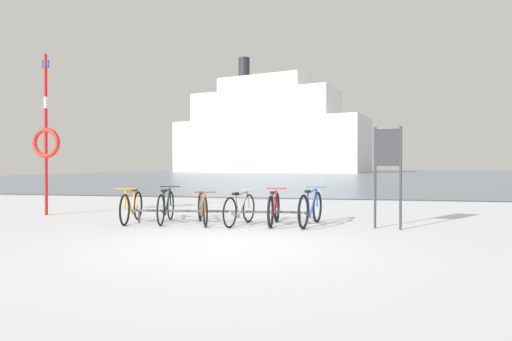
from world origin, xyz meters
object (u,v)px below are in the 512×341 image
(bicycle_1, at_px, (166,207))
(ferry_ship, at_px, (268,133))
(bicycle_3, at_px, (240,209))
(bicycle_5, at_px, (311,208))
(rescue_post, at_px, (46,139))
(bicycle_4, at_px, (274,209))
(bicycle_0, at_px, (132,207))
(info_sign, at_px, (388,159))
(bicycle_2, at_px, (203,209))

(bicycle_1, bearing_deg, ferry_ship, 97.79)
(bicycle_1, xyz_separation_m, bicycle_3, (1.71, -0.03, -0.02))
(bicycle_1, bearing_deg, bicycle_3, -1.06)
(bicycle_5, height_order, rescue_post, rescue_post)
(bicycle_4, distance_m, rescue_post, 6.34)
(rescue_post, distance_m, ferry_ship, 73.61)
(bicycle_3, relative_size, ferry_ship, 0.04)
(bicycle_3, distance_m, rescue_post, 5.67)
(bicycle_4, bearing_deg, bicycle_1, -177.11)
(bicycle_5, height_order, ferry_ship, ferry_ship)
(bicycle_4, xyz_separation_m, bicycle_5, (0.79, 0.04, 0.02))
(bicycle_0, xyz_separation_m, bicycle_4, (3.19, 0.25, -0.01))
(info_sign, distance_m, rescue_post, 8.50)
(bicycle_0, distance_m, bicycle_2, 1.64)
(bicycle_2, relative_size, info_sign, 0.74)
(bicycle_5, distance_m, info_sign, 1.89)
(bicycle_0, xyz_separation_m, bicycle_3, (2.47, 0.10, -0.01))
(rescue_post, bearing_deg, info_sign, -5.89)
(bicycle_3, distance_m, info_sign, 3.25)
(bicycle_0, height_order, info_sign, info_sign)
(bicycle_0, relative_size, info_sign, 0.81)
(bicycle_2, height_order, rescue_post, rescue_post)
(bicycle_3, height_order, rescue_post, rescue_post)
(bicycle_0, distance_m, ferry_ship, 75.02)
(info_sign, bearing_deg, rescue_post, 174.11)
(bicycle_1, bearing_deg, bicycle_2, -3.50)
(info_sign, xyz_separation_m, rescue_post, (-8.43, 0.87, 0.56))
(bicycle_4, bearing_deg, bicycle_3, -167.89)
(bicycle_0, relative_size, ferry_ship, 0.04)
(bicycle_0, xyz_separation_m, rescue_post, (-2.89, 0.97, 1.61))
(bicycle_3, bearing_deg, rescue_post, 170.78)
(bicycle_2, distance_m, info_sign, 4.05)
(rescue_post, bearing_deg, bicycle_3, -9.22)
(bicycle_1, distance_m, bicycle_2, 0.87)
(bicycle_3, xyz_separation_m, info_sign, (3.07, 0.00, 1.07))
(bicycle_1, relative_size, ferry_ship, 0.04)
(bicycle_0, height_order, bicycle_1, bicycle_1)
(bicycle_5, height_order, info_sign, info_sign)
(bicycle_1, bearing_deg, info_sign, -0.38)
(ferry_ship, bearing_deg, bicycle_4, -80.36)
(info_sign, bearing_deg, bicycle_3, -180.00)
(rescue_post, bearing_deg, bicycle_4, -6.72)
(bicycle_4, xyz_separation_m, rescue_post, (-6.08, 0.72, 1.62))
(bicycle_2, distance_m, bicycle_4, 1.56)
(bicycle_3, distance_m, bicycle_5, 1.52)
(bicycle_5, bearing_deg, bicycle_2, -174.72)
(bicycle_3, bearing_deg, bicycle_5, 7.35)
(bicycle_3, bearing_deg, bicycle_1, 178.94)
(bicycle_2, height_order, bicycle_4, bicycle_4)
(bicycle_3, height_order, bicycle_5, bicycle_5)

